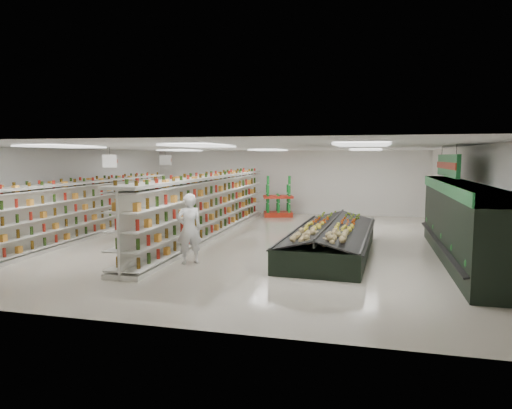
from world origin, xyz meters
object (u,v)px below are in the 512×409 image
(gondola_center, at_px, (209,208))
(produce_island, at_px, (331,238))
(soda_endcap, at_px, (278,198))
(shopper_background, at_px, (188,202))
(shopper_main, at_px, (189,229))
(gondola_left, at_px, (88,211))

(gondola_center, height_order, produce_island, gondola_center)
(gondola_center, height_order, soda_endcap, gondola_center)
(produce_island, relative_size, shopper_background, 3.89)
(shopper_main, bearing_deg, produce_island, 176.45)
(gondola_center, xyz_separation_m, soda_endcap, (1.38, 5.90, -0.14))
(gondola_left, xyz_separation_m, soda_endcap, (5.60, 7.13, -0.06))
(soda_endcap, bearing_deg, gondola_left, -128.15)
(produce_island, height_order, shopper_background, shopper_background)
(gondola_left, xyz_separation_m, shopper_background, (1.96, 4.62, -0.09))
(produce_island, xyz_separation_m, shopper_main, (-3.61, -2.39, 0.52))
(produce_island, xyz_separation_m, soda_endcap, (-3.22, 7.81, 0.44))
(gondola_left, bearing_deg, gondola_center, 14.34)
(gondola_center, distance_m, soda_endcap, 6.06)
(gondola_center, height_order, shopper_main, gondola_center)
(gondola_center, bearing_deg, soda_endcap, 76.07)
(gondola_left, bearing_deg, shopper_background, 65.11)
(gondola_left, relative_size, soda_endcap, 6.51)
(gondola_left, distance_m, shopper_main, 6.05)
(produce_island, xyz_separation_m, shopper_background, (-6.86, 5.30, 0.40))
(gondola_left, relative_size, shopper_main, 6.16)
(shopper_main, distance_m, shopper_background, 8.36)
(gondola_left, relative_size, gondola_center, 0.92)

